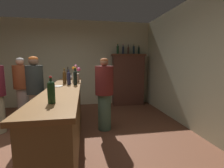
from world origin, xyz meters
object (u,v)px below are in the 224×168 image
Objects in this scene: wine_glass_front at (70,77)px; display_bottle_left at (118,49)px; bar_counter at (65,118)px; wine_bottle_chardonnay at (51,91)px; wine_bottle_malbec at (75,77)px; flower_arrangement at (76,76)px; wine_glass_spare at (75,76)px; wine_glass_mid at (70,77)px; wine_glass_rear at (76,79)px; patron_tall at (35,90)px; patron_in_grey at (22,86)px; wine_bottle_rose at (69,77)px; wine_bottle_riesling at (65,77)px; cheese_plate at (58,86)px; display_cabinet at (128,79)px; wine_bottle_pinot at (68,74)px; display_bottle_right at (139,50)px; display_bottle_center at (128,50)px; display_bottle_midleft at (123,50)px; display_bottle_midright at (134,50)px; wine_bottle_syrah at (76,75)px; bartender at (104,92)px.

display_bottle_left is at bearing 54.17° from wine_glass_front.
wine_bottle_chardonnay is (-0.00, -1.01, 0.65)m from bar_counter.
bar_counter is 8.93× the size of wine_bottle_malbec.
display_bottle_left is (1.28, 1.79, 0.70)m from flower_arrangement.
wine_glass_mid is at bearing -111.34° from wine_glass_spare.
patron_tall is (-0.86, 0.31, -0.25)m from wine_glass_rear.
bar_counter is 1.94× the size of patron_in_grey.
wine_bottle_rose is 0.22m from wine_glass_front.
wine_bottle_riesling is 1.95× the size of cheese_plate.
patron_in_grey is at bearing -162.66° from display_cabinet.
display_bottle_right reaches higher than wine_bottle_pinot.
wine_glass_front is (0.06, 0.62, 0.63)m from bar_counter.
display_bottle_center is 3.33m from patron_in_grey.
display_bottle_midleft is at bearing 65.33° from wine_bottle_chardonnay.
wine_bottle_pinot is (-0.21, 0.90, -0.01)m from wine_bottle_malbec.
display_bottle_left is (1.46, 3.57, 0.70)m from wine_bottle_chardonnay.
wine_bottle_pinot is 2.53m from display_bottle_midright.
wine_bottle_pinot is 1.09× the size of wine_bottle_syrah.
wine_bottle_chardonnay is at bearing -116.99° from display_bottle_center.
display_bottle_center is at bearing 98.89° from patron_tall.
wine_glass_rear is at bearing -89.76° from flower_arrangement.
patron_in_grey is (-1.39, 1.05, -0.27)m from wine_glass_rear.
wine_bottle_chardonnay is 4.15m from display_bottle_midright.
display_cabinet is at bearing -0.00° from display_bottle_left.
display_bottle_right reaches higher than wine_glass_mid.
wine_glass_spare is (-1.70, -1.37, 0.24)m from display_cabinet.
wine_bottle_pinot is 0.99× the size of display_bottle_center.
flower_arrangement is (0.05, -0.43, 0.04)m from wine_glass_spare.
flower_arrangement reaches higher than wine_bottle_riesling.
cheese_plate is (-0.14, -0.76, -0.10)m from wine_glass_mid.
wine_glass_rear is at bearing -129.47° from display_cabinet.
wine_bottle_chardonnay is 0.19× the size of bartender.
wine_bottle_malbec is at bearing -86.43° from wine_glass_spare.
display_bottle_right is (0.73, -0.00, -0.02)m from display_bottle_left.
patron_tall is at bearing -149.40° from display_bottle_right.
cheese_plate reaches higher than bar_counter.
wine_glass_spare is 0.91m from bartender.
wine_bottle_malbec is 1.21× the size of wine_bottle_syrah.
wine_glass_rear is 0.39× the size of display_bottle_midright.
wine_glass_mid is 0.41m from wine_glass_rear.
patron_in_grey is (-1.39, 0.85, -0.32)m from flower_arrangement.
wine_glass_rear is at bearing -69.46° from wine_glass_mid.
display_cabinet is 3.07m from cheese_plate.
wine_bottle_syrah is at bearing 76.51° from wine_glass_front.
display_cabinet reaches higher than cheese_plate.
cheese_plate is 3.06m from display_bottle_midleft.
display_bottle_midright reaches higher than wine_bottle_syrah.
wine_bottle_pinot is 1.95× the size of cheese_plate.
wine_glass_mid is at bearing 10.32° from patron_in_grey.
wine_glass_mid is 0.09× the size of bartender.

